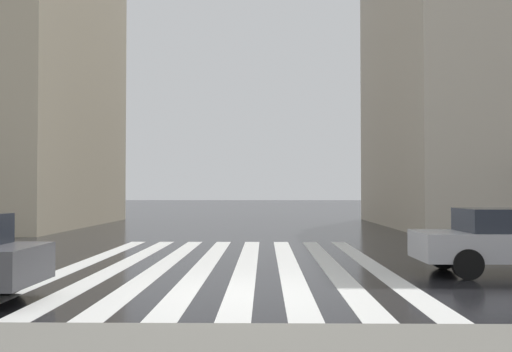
% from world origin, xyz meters
% --- Properties ---
extents(ground_plane, '(220.00, 220.00, 0.00)m').
position_xyz_m(ground_plane, '(0.00, 0.00, 0.00)').
color(ground_plane, black).
extents(zebra_crossing, '(13.00, 7.50, 0.01)m').
position_xyz_m(zebra_crossing, '(4.00, 0.38, 0.00)').
color(zebra_crossing, silver).
rests_on(zebra_crossing, ground_plane).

